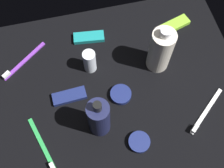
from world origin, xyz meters
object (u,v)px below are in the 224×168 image
object	(u,v)px
toothbrush_white	(205,113)
snack_bar_navy	(70,97)
bodywash_bottle	(161,50)
toothbrush_purple	(22,63)
toothbrush_green	(44,148)
cream_tin_right	(121,95)
snack_bar_lime	(175,25)
deodorant_stick	(90,61)
lotion_bottle	(99,118)
cream_tin_left	(139,142)
snack_bar_teal	(89,37)

from	to	relation	value
toothbrush_white	snack_bar_navy	size ratio (longest dim) A/B	1.41
bodywash_bottle	toothbrush_white	bearing A→B (deg)	113.83
toothbrush_purple	toothbrush_green	bearing A→B (deg)	96.58
toothbrush_purple	cream_tin_right	distance (cm)	34.39
snack_bar_lime	toothbrush_purple	bearing A→B (deg)	-13.41
toothbrush_green	cream_tin_right	world-z (taller)	toothbrush_green
toothbrush_green	snack_bar_lime	bearing A→B (deg)	-147.25
deodorant_stick	snack_bar_navy	world-z (taller)	deodorant_stick
lotion_bottle	cream_tin_left	bearing A→B (deg)	143.49
snack_bar_teal	snack_bar_lime	bearing A→B (deg)	-176.33
snack_bar_lime	snack_bar_teal	size ratio (longest dim) A/B	1.00
lotion_bottle	toothbrush_green	bearing A→B (deg)	8.96
snack_bar_teal	toothbrush_white	bearing A→B (deg)	136.32
bodywash_bottle	cream_tin_right	size ratio (longest dim) A/B	2.76
deodorant_stick	cream_tin_left	distance (cm)	29.08
toothbrush_white	cream_tin_right	bearing A→B (deg)	-26.70
toothbrush_white	toothbrush_purple	bearing A→B (deg)	-30.17
snack_bar_teal	toothbrush_green	bearing A→B (deg)	66.53
lotion_bottle	snack_bar_navy	size ratio (longest dim) A/B	1.74
snack_bar_navy	cream_tin_left	size ratio (longest dim) A/B	1.65
lotion_bottle	snack_bar_teal	world-z (taller)	lotion_bottle
lotion_bottle	bodywash_bottle	world-z (taller)	same
snack_bar_lime	cream_tin_right	size ratio (longest dim) A/B	1.58
deodorant_stick	cream_tin_left	world-z (taller)	deodorant_stick
cream_tin_left	cream_tin_right	distance (cm)	15.72
snack_bar_teal	cream_tin_left	xyz separation A→B (cm)	(-7.05, 38.89, 0.05)
toothbrush_purple	toothbrush_white	distance (cm)	60.40
toothbrush_green	snack_bar_teal	size ratio (longest dim) A/B	1.69
lotion_bottle	bodywash_bottle	size ratio (longest dim) A/B	1.00
snack_bar_lime	cream_tin_right	distance (cm)	33.03
cream_tin_right	bodywash_bottle	bearing A→B (deg)	-149.53
lotion_bottle	bodywash_bottle	xyz separation A→B (cm)	(-22.80, -16.72, 0.36)
toothbrush_white	snack_bar_lime	size ratio (longest dim) A/B	1.41
lotion_bottle	snack_bar_navy	bearing A→B (deg)	-56.99
lotion_bottle	cream_tin_left	distance (cm)	14.29
lotion_bottle	toothbrush_white	size ratio (longest dim) A/B	1.23
cream_tin_left	cream_tin_right	bearing A→B (deg)	-84.26
bodywash_bottle	snack_bar_lime	world-z (taller)	bodywash_bottle
lotion_bottle	snack_bar_teal	distance (cm)	32.43
lotion_bottle	deodorant_stick	world-z (taller)	lotion_bottle
bodywash_bottle	cream_tin_left	xyz separation A→B (cm)	(12.82, 24.10, -7.42)
toothbrush_green	snack_bar_navy	world-z (taller)	toothbrush_green
snack_bar_lime	deodorant_stick	bearing A→B (deg)	0.21
bodywash_bottle	snack_bar_teal	xyz separation A→B (cm)	(19.87, -14.79, -7.48)
toothbrush_green	snack_bar_lime	world-z (taller)	toothbrush_green
snack_bar_lime	cream_tin_left	distance (cm)	43.97
lotion_bottle	snack_bar_lime	xyz separation A→B (cm)	(-33.44, -29.80, -7.12)
snack_bar_navy	cream_tin_left	xyz separation A→B (cm)	(-17.21, 18.51, 0.05)
snack_bar_teal	deodorant_stick	bearing A→B (deg)	88.11
snack_bar_navy	deodorant_stick	bearing A→B (deg)	-135.82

